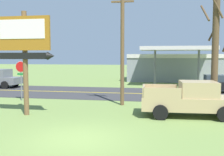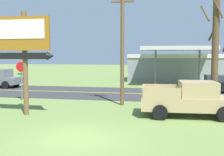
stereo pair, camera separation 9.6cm
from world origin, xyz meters
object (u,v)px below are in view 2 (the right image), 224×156
Objects in this scene: motel_sign at (25,44)px; pickup_tan_parked_on_lawn at (190,99)px; stop_sign at (21,74)px; gas_station at (174,67)px; utility_pole at (122,40)px; car_black_near_lane at (219,84)px; bare_tree at (215,49)px.

motel_sign is 1.10× the size of pickup_tan_parked_on_lawn.
gas_station is (12.13, 17.89, -0.08)m from stop_sign.
gas_station is at bearing 89.24° from pickup_tan_parked_on_lawn.
pickup_tan_parked_on_lawn is at bearing 8.36° from motel_sign.
motel_sign reaches higher than stop_sign.
car_black_near_lane is at bearing 43.84° from utility_pole.
bare_tree reaches higher than stop_sign.
bare_tree is at bearing 16.60° from motel_sign.
bare_tree is at bearing -5.40° from stop_sign.
pickup_tan_parked_on_lawn is at bearing -130.84° from bare_tree.
bare_tree is at bearing -86.08° from gas_station.
motel_sign is 1.38× the size of car_black_near_lane.
gas_station is at bearing 55.85° from stop_sign.
utility_pole is at bearing 171.61° from bare_tree.
car_black_near_lane is at bearing 70.28° from pickup_tan_parked_on_lawn.
car_black_near_lane is (3.66, 10.20, -0.13)m from pickup_tan_parked_on_lawn.
stop_sign is at bearing 174.60° from bare_tree.
gas_station is (4.44, 18.31, -2.44)m from utility_pole.
stop_sign is 12.30m from pickup_tan_parked_on_lawn.
bare_tree is (5.75, -0.85, -0.60)m from utility_pole.
utility_pole is at bearing 39.46° from motel_sign.
bare_tree reaches higher than gas_station.
pickup_tan_parked_on_lawn is (-1.59, -1.84, -2.82)m from bare_tree.
stop_sign reaches higher than pickup_tan_parked_on_lawn.
utility_pole is at bearing -103.63° from gas_station.
stop_sign is 0.36× the size of utility_pole.
pickup_tan_parked_on_lawn reaches higher than car_black_near_lane.
stop_sign is (-2.81, 4.44, -1.96)m from motel_sign.
motel_sign is 0.79× the size of bare_tree.
gas_station is 2.27× the size of pickup_tan_parked_on_lawn.
motel_sign reaches higher than pickup_tan_parked_on_lawn.
gas_station is 11.37m from car_black_near_lane.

